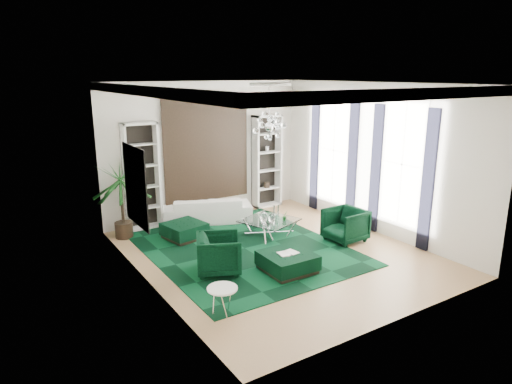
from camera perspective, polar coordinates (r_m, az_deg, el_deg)
floor at (r=10.58m, az=2.57°, el=-7.64°), size 6.00×7.00×0.02m
ceiling at (r=9.79m, az=2.84°, el=13.52°), size 6.00×7.00×0.02m
wall_back at (r=12.98m, az=-6.30°, el=5.27°), size 6.00×0.02×3.80m
wall_front at (r=7.52m, az=18.32°, el=-2.37°), size 6.00×0.02×3.80m
wall_left at (r=8.67m, az=-13.78°, el=0.19°), size 0.02×7.00×3.80m
wall_right at (r=11.97m, az=14.58°, el=4.08°), size 0.02×7.00×3.80m
crown_molding at (r=9.79m, az=2.83°, el=12.88°), size 6.00×7.00×0.18m
ceiling_medallion at (r=10.03m, az=1.81°, el=13.33°), size 0.90×0.90×0.05m
tapestry at (r=12.94m, az=-6.20°, el=5.24°), size 2.50×0.06×2.80m
shelving_left at (r=12.17m, az=-14.06°, el=1.88°), size 0.90×0.38×2.80m
shelving_right at (r=13.87m, az=1.37°, el=3.86°), size 0.90×0.38×2.80m
painting at (r=9.25m, az=-14.75°, el=0.71°), size 0.04×1.30×1.60m
window_near at (r=11.38m, az=17.81°, el=3.31°), size 0.03×1.10×2.90m
curtain_near_a at (r=10.93m, az=20.71°, el=1.28°), size 0.07×0.30×3.25m
curtain_near_b at (r=11.90m, az=14.74°, el=2.78°), size 0.07×0.30×3.25m
window_far at (r=13.01m, az=9.70°, el=5.17°), size 0.03×1.10×2.90m
curtain_far_a at (r=12.47m, az=11.93°, el=3.48°), size 0.07×0.30×3.25m
curtain_far_b at (r=13.61m, az=7.34°, el=4.60°), size 0.07×0.30×3.25m
rug at (r=10.78m, az=-1.44°, el=-7.08°), size 4.20×5.00×0.02m
sofa at (r=12.66m, az=-6.13°, el=-2.19°), size 2.57×1.73×0.70m
armchair_left at (r=9.48m, az=-4.66°, el=-7.69°), size 1.18×1.16×0.81m
armchair_right at (r=11.35m, az=11.07°, el=-4.08°), size 0.93×0.91×0.81m
coffee_table at (r=11.59m, az=1.67°, el=-4.46°), size 1.54×1.54×0.41m
ottoman_side at (r=11.50m, az=-8.94°, el=-4.83°), size 1.06×1.06×0.40m
ottoman_front at (r=9.58m, az=3.96°, el=-8.78°), size 1.02×1.02×0.40m
book at (r=9.49m, az=3.98°, el=-7.58°), size 0.42×0.28×0.03m
side_table at (r=7.96m, az=-4.20°, el=-13.54°), size 0.61×0.61×0.50m
palm at (r=11.63m, az=-16.52°, el=0.10°), size 1.56×1.56×2.40m
chandelier at (r=10.13m, az=1.61°, el=8.13°), size 0.98×0.98×0.72m
table_plant at (r=11.45m, az=3.63°, el=-2.99°), size 0.16×0.14×0.24m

